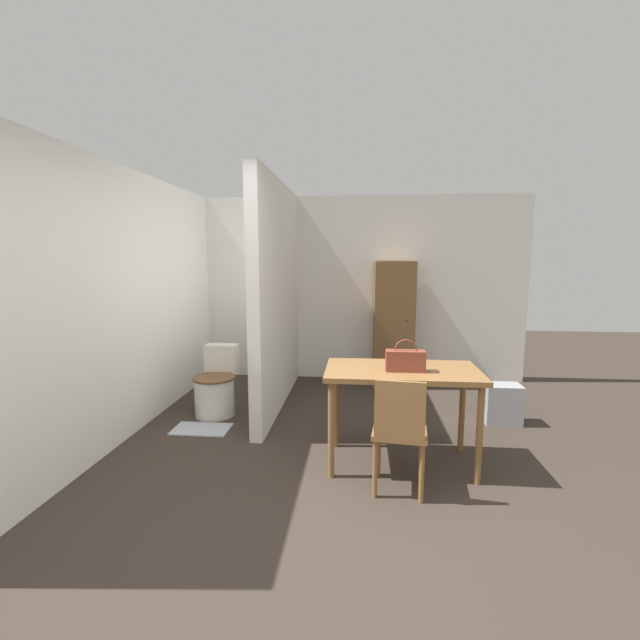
% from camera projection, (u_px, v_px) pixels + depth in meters
% --- Properties ---
extents(ground_plane, '(16.00, 16.00, 0.00)m').
position_uv_depth(ground_plane, '(320.00, 547.00, 2.49)').
color(ground_plane, '#382D26').
extents(wall_back, '(4.86, 0.12, 2.50)m').
position_uv_depth(wall_back, '(345.00, 289.00, 5.92)').
color(wall_back, white).
rests_on(wall_back, ground_plane).
extents(wall_left, '(0.12, 4.61, 2.50)m').
position_uv_depth(wall_left, '(139.00, 300.00, 4.27)').
color(wall_left, white).
rests_on(wall_left, ground_plane).
extents(partition_wall, '(0.12, 2.26, 2.50)m').
position_uv_depth(partition_wall, '(278.00, 296.00, 4.82)').
color(partition_wall, white).
rests_on(partition_wall, ground_plane).
extents(dining_table, '(1.21, 0.67, 0.80)m').
position_uv_depth(dining_table, '(402.00, 380.00, 3.41)').
color(dining_table, brown).
rests_on(dining_table, ground_plane).
extents(wooden_chair, '(0.42, 0.42, 0.86)m').
position_uv_depth(wooden_chair, '(400.00, 430.00, 3.00)').
color(wooden_chair, brown).
rests_on(wooden_chair, ground_plane).
extents(toilet, '(0.44, 0.59, 0.72)m').
position_uv_depth(toilet, '(216.00, 387.00, 4.61)').
color(toilet, silver).
rests_on(toilet, ground_plane).
extents(handbag, '(0.30, 0.11, 0.25)m').
position_uv_depth(handbag, '(405.00, 360.00, 3.31)').
color(handbag, brown).
rests_on(handbag, dining_table).
extents(wooden_cabinet, '(0.51, 0.50, 1.63)m').
position_uv_depth(wooden_cabinet, '(394.00, 324.00, 5.61)').
color(wooden_cabinet, brown).
rests_on(wooden_cabinet, ground_plane).
extents(bath_mat, '(0.55, 0.33, 0.01)m').
position_uv_depth(bath_mat, '(202.00, 429.00, 4.19)').
color(bath_mat, '#B2BCC6').
rests_on(bath_mat, ground_plane).
extents(space_heater, '(0.35, 0.24, 0.40)m').
position_uv_depth(space_heater, '(502.00, 404.00, 4.35)').
color(space_heater, '#9E9EA3').
rests_on(space_heater, ground_plane).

